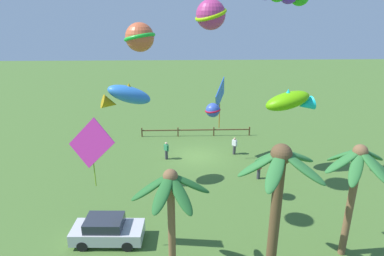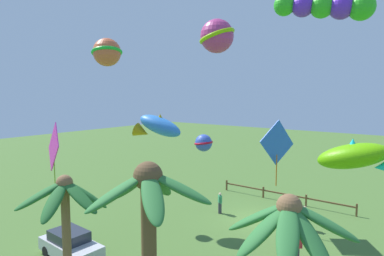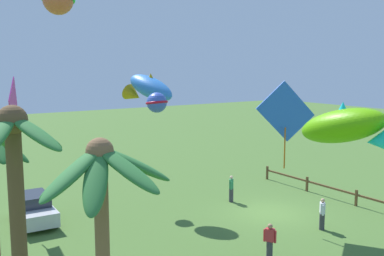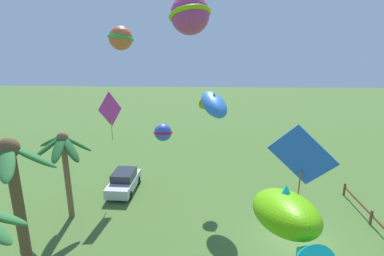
{
  "view_description": "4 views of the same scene",
  "coord_description": "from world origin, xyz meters",
  "px_view_note": "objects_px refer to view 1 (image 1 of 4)",
  "views": [
    {
      "loc": [
        1.36,
        26.5,
        12.21
      ],
      "look_at": [
        0.71,
        6.82,
        5.13
      ],
      "focal_mm": 30.68,
      "sensor_mm": 36.0,
      "label": 1
    },
    {
      "loc": [
        -10.21,
        21.06,
        8.95
      ],
      "look_at": [
        0.88,
        6.38,
        7.05
      ],
      "focal_mm": 31.15,
      "sensor_mm": 36.0,
      "label": 2
    },
    {
      "loc": [
        -17.27,
        16.67,
        8.01
      ],
      "look_at": [
        -0.41,
        5.37,
        5.18
      ],
      "focal_mm": 41.65,
      "sensor_mm": 36.0,
      "label": 3
    },
    {
      "loc": [
        -15.06,
        5.26,
        10.82
      ],
      "look_at": [
        0.68,
        5.89,
        6.34
      ],
      "focal_mm": 28.55,
      "sensor_mm": 36.0,
      "label": 4
    }
  ],
  "objects_px": {
    "kite_fish_4": "(290,101)",
    "kite_fish_5": "(127,96)",
    "palm_tree_0": "(357,172)",
    "parked_car_0": "(107,230)",
    "palm_tree_2": "(279,182)",
    "kite_ball_6": "(140,37)",
    "spectator_1": "(166,150)",
    "kite_ball_0": "(211,15)",
    "palm_tree_1": "(171,196)",
    "spectator_2": "(234,146)",
    "kite_ball_7": "(213,110)",
    "kite_diamond_2": "(220,96)",
    "kite_diamond_1": "(91,144)",
    "spectator_0": "(259,169)"
  },
  "relations": [
    {
      "from": "palm_tree_2",
      "to": "kite_fish_4",
      "type": "relative_size",
      "value": 1.64
    },
    {
      "from": "palm_tree_1",
      "to": "kite_diamond_2",
      "type": "distance_m",
      "value": 13.53
    },
    {
      "from": "palm_tree_2",
      "to": "kite_ball_7",
      "type": "xyz_separation_m",
      "value": [
        2.37,
        -6.43,
        1.44
      ]
    },
    {
      "from": "spectator_2",
      "to": "kite_diamond_1",
      "type": "bearing_deg",
      "value": 53.56
    },
    {
      "from": "parked_car_0",
      "to": "palm_tree_1",
      "type": "bearing_deg",
      "value": 145.9
    },
    {
      "from": "palm_tree_1",
      "to": "kite_diamond_1",
      "type": "distance_m",
      "value": 4.61
    },
    {
      "from": "palm_tree_1",
      "to": "spectator_2",
      "type": "height_order",
      "value": "palm_tree_1"
    },
    {
      "from": "spectator_0",
      "to": "spectator_2",
      "type": "distance_m",
      "value": 4.76
    },
    {
      "from": "kite_ball_6",
      "to": "spectator_1",
      "type": "bearing_deg",
      "value": -93.62
    },
    {
      "from": "spectator_2",
      "to": "kite_ball_7",
      "type": "xyz_separation_m",
      "value": [
        2.78,
        7.68,
        5.64
      ]
    },
    {
      "from": "kite_ball_7",
      "to": "palm_tree_1",
      "type": "bearing_deg",
      "value": 69.26
    },
    {
      "from": "kite_diamond_1",
      "to": "kite_ball_7",
      "type": "distance_m",
      "value": 7.74
    },
    {
      "from": "palm_tree_0",
      "to": "palm_tree_2",
      "type": "bearing_deg",
      "value": 15.27
    },
    {
      "from": "palm_tree_1",
      "to": "spectator_1",
      "type": "xyz_separation_m",
      "value": [
        0.85,
        -13.22,
        -3.57
      ]
    },
    {
      "from": "kite_ball_0",
      "to": "kite_diamond_1",
      "type": "height_order",
      "value": "kite_ball_0"
    },
    {
      "from": "kite_ball_7",
      "to": "kite_fish_4",
      "type": "bearing_deg",
      "value": -144.16
    },
    {
      "from": "spectator_2",
      "to": "kite_diamond_2",
      "type": "xyz_separation_m",
      "value": [
        1.57,
        1.11,
        4.9
      ]
    },
    {
      "from": "kite_fish_4",
      "to": "kite_fish_5",
      "type": "bearing_deg",
      "value": 9.18
    },
    {
      "from": "palm_tree_1",
      "to": "kite_diamond_1",
      "type": "bearing_deg",
      "value": -25.71
    },
    {
      "from": "palm_tree_0",
      "to": "kite_fish_4",
      "type": "xyz_separation_m",
      "value": [
        0.23,
        -9.85,
        0.88
      ]
    },
    {
      "from": "spectator_1",
      "to": "kite_ball_7",
      "type": "bearing_deg",
      "value": 115.61
    },
    {
      "from": "palm_tree_0",
      "to": "spectator_1",
      "type": "relative_size",
      "value": 3.95
    },
    {
      "from": "kite_diamond_2",
      "to": "parked_car_0",
      "type": "bearing_deg",
      "value": 55.01
    },
    {
      "from": "kite_diamond_2",
      "to": "kite_diamond_1",
      "type": "bearing_deg",
      "value": 56.15
    },
    {
      "from": "palm_tree_0",
      "to": "kite_diamond_1",
      "type": "xyz_separation_m",
      "value": [
        12.8,
        -0.73,
        1.31
      ]
    },
    {
      "from": "palm_tree_0",
      "to": "spectator_2",
      "type": "height_order",
      "value": "palm_tree_0"
    },
    {
      "from": "palm_tree_0",
      "to": "kite_fish_4",
      "type": "bearing_deg",
      "value": -88.64
    },
    {
      "from": "kite_diamond_2",
      "to": "kite_ball_6",
      "type": "relative_size",
      "value": 2.07
    },
    {
      "from": "palm_tree_1",
      "to": "spectator_1",
      "type": "bearing_deg",
      "value": -86.33
    },
    {
      "from": "palm_tree_2",
      "to": "spectator_1",
      "type": "distance_m",
      "value": 15.0
    },
    {
      "from": "kite_ball_0",
      "to": "kite_diamond_1",
      "type": "bearing_deg",
      "value": 43.88
    },
    {
      "from": "kite_diamond_2",
      "to": "palm_tree_1",
      "type": "bearing_deg",
      "value": 74.36
    },
    {
      "from": "kite_diamond_1",
      "to": "kite_ball_7",
      "type": "relative_size",
      "value": 3.39
    },
    {
      "from": "kite_ball_0",
      "to": "palm_tree_1",
      "type": "bearing_deg",
      "value": 73.41
    },
    {
      "from": "palm_tree_2",
      "to": "kite_fish_5",
      "type": "bearing_deg",
      "value": -48.51
    },
    {
      "from": "kite_fish_4",
      "to": "kite_fish_5",
      "type": "distance_m",
      "value": 12.15
    },
    {
      "from": "kite_ball_0",
      "to": "palm_tree_2",
      "type": "bearing_deg",
      "value": 107.69
    },
    {
      "from": "parked_car_0",
      "to": "kite_diamond_2",
      "type": "xyz_separation_m",
      "value": [
        -7.32,
        -10.46,
        4.97
      ]
    },
    {
      "from": "palm_tree_1",
      "to": "kite_fish_5",
      "type": "distance_m",
      "value": 9.87
    },
    {
      "from": "parked_car_0",
      "to": "spectator_2",
      "type": "xyz_separation_m",
      "value": [
        -8.9,
        -11.57,
        0.06
      ]
    },
    {
      "from": "palm_tree_0",
      "to": "parked_car_0",
      "type": "bearing_deg",
      "value": -6.27
    },
    {
      "from": "parked_car_0",
      "to": "kite_fish_4",
      "type": "relative_size",
      "value": 0.95
    },
    {
      "from": "parked_car_0",
      "to": "kite_diamond_1",
      "type": "xyz_separation_m",
      "value": [
        0.14,
        0.66,
        5.42
      ]
    },
    {
      "from": "palm_tree_0",
      "to": "kite_ball_7",
      "type": "height_order",
      "value": "kite_ball_7"
    },
    {
      "from": "spectator_1",
      "to": "kite_fish_5",
      "type": "bearing_deg",
      "value": 60.53
    },
    {
      "from": "spectator_1",
      "to": "kite_diamond_1",
      "type": "height_order",
      "value": "kite_diamond_1"
    },
    {
      "from": "palm_tree_2",
      "to": "parked_car_0",
      "type": "relative_size",
      "value": 1.72
    },
    {
      "from": "palm_tree_2",
      "to": "palm_tree_1",
      "type": "bearing_deg",
      "value": -0.37
    },
    {
      "from": "kite_fish_4",
      "to": "palm_tree_2",
      "type": "bearing_deg",
      "value": 70.24
    },
    {
      "from": "kite_ball_0",
      "to": "kite_ball_7",
      "type": "distance_m",
      "value": 5.68
    }
  ]
}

